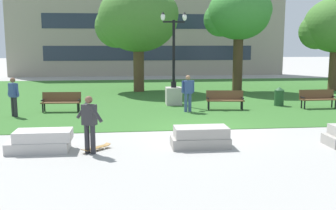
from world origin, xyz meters
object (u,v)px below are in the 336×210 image
object	(u,v)px
person_bystander_near_lawn	(14,95)
person_skateboarder	(89,121)
concrete_block_center	(41,141)
skateboard	(96,148)
lamp_post_right	(174,86)
park_bench_near_left	(225,99)
park_bench_far_left	(318,98)
concrete_block_left	(200,137)
park_bench_near_right	(61,101)
trash_bin	(279,96)
person_bystander_far_lawn	(188,91)

from	to	relation	value
person_bystander_near_lawn	person_skateboarder	bearing A→B (deg)	-58.54
concrete_block_center	person_bystander_near_lawn	distance (m)	6.22
skateboard	lamp_post_right	distance (m)	9.13
person_skateboarder	person_bystander_near_lawn	xyz separation A→B (m)	(-3.78, 6.17, 0.02)
park_bench_near_left	park_bench_far_left	bearing A→B (deg)	-2.06
concrete_block_left	park_bench_near_left	size ratio (longest dim) A/B	0.97
skateboard	park_bench_near_right	xyz separation A→B (m)	(-2.08, 6.94, 0.45)
skateboard	park_bench_near_left	xyz separation A→B (m)	(5.70, 6.72, 0.45)
trash_bin	person_bystander_far_lawn	distance (m)	5.11
person_skateboarder	lamp_post_right	size ratio (longest dim) A/B	0.36
person_skateboarder	trash_bin	bearing A→B (deg)	41.23
park_bench_near_right	person_bystander_far_lawn	world-z (taller)	person_bystander_far_lawn
concrete_block_center	lamp_post_right	distance (m)	9.73
person_bystander_near_lawn	park_bench_near_left	bearing A→B (deg)	4.99
concrete_block_center	trash_bin	distance (m)	12.72
concrete_block_center	person_skateboarder	xyz separation A→B (m)	(1.49, -0.43, 0.66)
concrete_block_center	skateboard	size ratio (longest dim) A/B	2.17
person_skateboarder	park_bench_near_right	xyz separation A→B (m)	(-1.93, 7.23, -0.43)
lamp_post_right	trash_bin	bearing A→B (deg)	-9.90
trash_bin	person_bystander_near_lawn	bearing A→B (deg)	-172.73
park_bench_near_right	person_bystander_far_lawn	size ratio (longest dim) A/B	1.07
lamp_post_right	person_bystander_near_lawn	bearing A→B (deg)	-160.86
skateboard	person_bystander_near_lawn	xyz separation A→B (m)	(-3.92, 5.87, 0.90)
park_bench_near_right	lamp_post_right	size ratio (longest dim) A/B	0.39
lamp_post_right	park_bench_near_left	bearing A→B (deg)	-36.58
skateboard	park_bench_near_right	size ratio (longest dim) A/B	0.48
concrete_block_center	person_bystander_far_lawn	world-z (taller)	person_bystander_far_lawn
park_bench_far_left	person_bystander_far_lawn	distance (m)	6.55
concrete_block_center	lamp_post_right	xyz separation A→B (m)	(5.05, 8.29, 0.68)
concrete_block_center	lamp_post_right	size ratio (longest dim) A/B	0.40
person_skateboarder	trash_bin	size ratio (longest dim) A/B	1.78
concrete_block_center	park_bench_near_right	xyz separation A→B (m)	(-0.44, 6.81, 0.23)
concrete_block_left	person_bystander_near_lawn	distance (m)	9.22
concrete_block_center	person_bystander_near_lawn	xyz separation A→B (m)	(-2.28, 5.74, 0.68)
park_bench_far_left	concrete_block_center	bearing A→B (deg)	-151.82
skateboard	park_bench_near_left	distance (m)	8.82
skateboard	park_bench_near_left	world-z (taller)	park_bench_near_left
park_bench_far_left	person_bystander_near_lawn	distance (m)	14.28
park_bench_near_left	skateboard	bearing A→B (deg)	-130.35
skateboard	park_bench_far_left	distance (m)	12.24
person_skateboarder	skateboard	world-z (taller)	person_skateboarder
concrete_block_left	park_bench_near_left	bearing A→B (deg)	69.42
person_skateboarder	park_bench_near_left	xyz separation A→B (m)	(5.85, 7.01, -0.43)
lamp_post_right	person_bystander_far_lawn	world-z (taller)	lamp_post_right
concrete_block_center	park_bench_far_left	bearing A→B (deg)	28.18
park_bench_near_left	person_bystander_far_lawn	bearing A→B (deg)	-165.53
trash_bin	park_bench_far_left	bearing A→B (deg)	-30.49
skateboard	concrete_block_left	bearing A→B (deg)	1.45
park_bench_near_left	park_bench_far_left	distance (m)	4.63
park_bench_near_right	person_skateboarder	bearing A→B (deg)	-75.07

